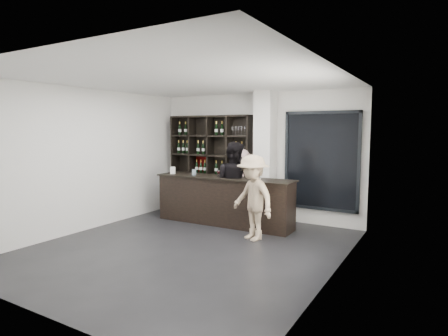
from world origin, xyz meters
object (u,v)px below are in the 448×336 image
Objects in this scene: taster_pink at (243,184)px; customer at (253,198)px; taster_black at (234,183)px; wine_shelf at (211,165)px; tasting_counter at (224,201)px.

taster_pink reaches higher than customer.
wine_shelf is at bearing -30.35° from taster_black.
tasting_counter is 1.98× the size of customer.
tasting_counter is at bearing 171.00° from customer.
tasting_counter is 1.29m from customer.
taster_pink is at bearing 148.50° from customer.
taster_black is at bearing 26.38° from tasting_counter.
customer is (1.90, -1.52, -0.40)m from wine_shelf.
taster_pink is (0.15, 0.65, 0.29)m from tasting_counter.
taster_pink is 1.62m from customer.
taster_pink is 0.56m from taster_black.
tasting_counter is at bearing 88.13° from taster_pink.
taster_pink reaches higher than tasting_counter.
customer reaches higher than tasting_counter.
customer is at bearing 140.64° from taster_black.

